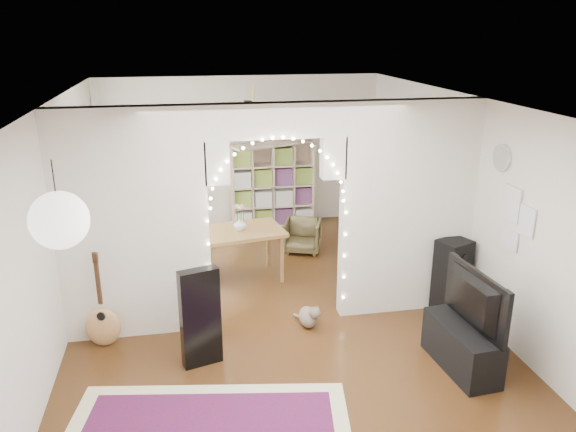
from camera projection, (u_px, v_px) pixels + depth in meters
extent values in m
plane|color=black|center=(277.00, 318.00, 7.09)|extent=(7.50, 7.50, 0.00)
cube|color=white|center=(276.00, 102.00, 6.23)|extent=(5.00, 7.50, 0.02)
cube|color=silver|center=(241.00, 152.00, 10.15)|extent=(5.00, 0.02, 2.70)
cube|color=silver|center=(389.00, 427.00, 3.17)|extent=(5.00, 0.02, 2.70)
cube|color=silver|center=(54.00, 231.00, 6.21)|extent=(0.02, 7.50, 2.70)
cube|color=silver|center=(471.00, 205.00, 7.10)|extent=(0.02, 7.50, 2.70)
cube|color=silver|center=(133.00, 226.00, 6.36)|extent=(1.70, 0.20, 2.70)
cube|color=silver|center=(407.00, 209.00, 6.95)|extent=(1.70, 0.20, 2.70)
cube|color=silver|center=(276.00, 120.00, 6.29)|extent=(1.60, 0.20, 0.40)
cube|color=white|center=(81.00, 177.00, 7.84)|extent=(0.04, 1.20, 1.40)
cylinder|color=white|center=(502.00, 158.00, 6.30)|extent=(0.03, 0.31, 0.31)
sphere|color=white|center=(59.00, 220.00, 3.80)|extent=(0.40, 0.40, 0.40)
cube|color=black|center=(200.00, 318.00, 5.97)|extent=(0.45, 0.25, 1.11)
ellipsoid|color=#B57948|center=(102.00, 314.00, 6.35)|extent=(0.42, 0.28, 0.47)
cube|color=black|center=(98.00, 282.00, 6.23)|extent=(0.05, 0.04, 0.54)
cube|color=black|center=(95.00, 258.00, 6.14)|extent=(0.07, 0.05, 0.12)
ellipsoid|color=brown|center=(308.00, 317.00, 6.88)|extent=(0.33, 0.39, 0.24)
sphere|color=brown|center=(315.00, 313.00, 6.73)|extent=(0.18, 0.18, 0.14)
cone|color=brown|center=(312.00, 308.00, 6.70)|extent=(0.04, 0.04, 0.05)
cone|color=brown|center=(318.00, 307.00, 6.71)|extent=(0.04, 0.04, 0.05)
cylinder|color=brown|center=(299.00, 317.00, 7.04)|extent=(0.12, 0.22, 0.07)
cube|color=black|center=(452.00, 277.00, 7.09)|extent=(0.48, 0.45, 0.99)
cylinder|color=black|center=(460.00, 298.00, 7.03)|extent=(0.27, 0.13, 0.29)
cylinder|color=black|center=(463.00, 274.00, 6.92)|extent=(0.15, 0.08, 0.15)
cylinder|color=black|center=(465.00, 257.00, 6.85)|extent=(0.09, 0.05, 0.09)
cube|color=black|center=(462.00, 347.00, 5.99)|extent=(0.48, 1.03, 0.50)
imported|color=black|center=(467.00, 300.00, 5.81)|extent=(0.23, 1.08, 0.62)
cube|color=beige|center=(272.00, 185.00, 10.19)|extent=(1.54, 0.88, 1.54)
cube|color=brown|center=(240.00, 232.00, 7.98)|extent=(1.32, 0.99, 0.05)
cylinder|color=brown|center=(211.00, 270.00, 7.65)|extent=(0.05, 0.05, 0.70)
cylinder|color=brown|center=(282.00, 259.00, 7.99)|extent=(0.05, 0.05, 0.70)
cylinder|color=brown|center=(201.00, 253.00, 8.22)|extent=(0.05, 0.05, 0.70)
cylinder|color=brown|center=(268.00, 244.00, 8.56)|extent=(0.05, 0.05, 0.70)
imported|color=white|center=(240.00, 224.00, 7.95)|extent=(0.21, 0.21, 0.19)
imported|color=#4E4427|center=(183.00, 261.00, 8.16)|extent=(0.67, 0.68, 0.52)
imported|color=#4E4427|center=(302.00, 236.00, 9.15)|extent=(0.72, 0.73, 0.53)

